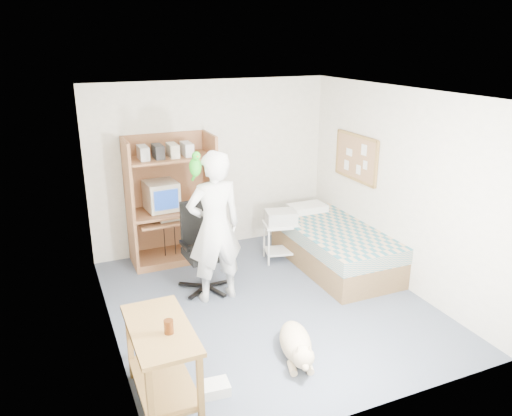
# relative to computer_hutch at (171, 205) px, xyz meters

# --- Properties ---
(floor) EXTENTS (4.00, 4.00, 0.00)m
(floor) POSITION_rel_computer_hutch_xyz_m (0.70, -1.74, -0.82)
(floor) COLOR #424B5A
(floor) RESTS_ON ground
(wall_back) EXTENTS (3.60, 0.02, 2.50)m
(wall_back) POSITION_rel_computer_hutch_xyz_m (0.70, 0.26, 0.43)
(wall_back) COLOR beige
(wall_back) RESTS_ON floor
(wall_right) EXTENTS (0.02, 4.00, 2.50)m
(wall_right) POSITION_rel_computer_hutch_xyz_m (2.50, -1.74, 0.43)
(wall_right) COLOR beige
(wall_right) RESTS_ON floor
(wall_left) EXTENTS (0.02, 4.00, 2.50)m
(wall_left) POSITION_rel_computer_hutch_xyz_m (-1.10, -1.74, 0.43)
(wall_left) COLOR beige
(wall_left) RESTS_ON floor
(ceiling) EXTENTS (3.60, 4.00, 0.02)m
(ceiling) POSITION_rel_computer_hutch_xyz_m (0.70, -1.74, 1.68)
(ceiling) COLOR white
(ceiling) RESTS_ON wall_back
(computer_hutch) EXTENTS (1.20, 0.63, 1.80)m
(computer_hutch) POSITION_rel_computer_hutch_xyz_m (0.00, 0.00, 0.00)
(computer_hutch) COLOR brown
(computer_hutch) RESTS_ON floor
(bed) EXTENTS (1.02, 2.02, 0.66)m
(bed) POSITION_rel_computer_hutch_xyz_m (2.00, -1.12, -0.53)
(bed) COLOR brown
(bed) RESTS_ON floor
(side_desk) EXTENTS (0.50, 1.00, 0.75)m
(side_desk) POSITION_rel_computer_hutch_xyz_m (-0.85, -2.94, -0.33)
(side_desk) COLOR brown
(side_desk) RESTS_ON floor
(corkboard) EXTENTS (0.04, 0.94, 0.66)m
(corkboard) POSITION_rel_computer_hutch_xyz_m (2.47, -0.84, 0.63)
(corkboard) COLOR olive
(corkboard) RESTS_ON wall_right
(office_chair) EXTENTS (0.63, 0.63, 1.12)m
(office_chair) POSITION_rel_computer_hutch_xyz_m (0.13, -1.03, -0.42)
(office_chair) COLOR black
(office_chair) RESTS_ON floor
(person) EXTENTS (0.70, 0.48, 1.85)m
(person) POSITION_rel_computer_hutch_xyz_m (0.18, -1.34, 0.11)
(person) COLOR silver
(person) RESTS_ON floor
(parrot) EXTENTS (0.14, 0.24, 0.38)m
(parrot) POSITION_rel_computer_hutch_xyz_m (-0.02, -1.33, 0.88)
(parrot) COLOR #198513
(parrot) RESTS_ON person
(dog) EXTENTS (0.47, 0.93, 0.36)m
(dog) POSITION_rel_computer_hutch_xyz_m (0.51, -2.83, -0.67)
(dog) COLOR beige
(dog) RESTS_ON floor
(printer_cart) EXTENTS (0.54, 0.47, 0.57)m
(printer_cart) POSITION_rel_computer_hutch_xyz_m (1.39, -0.67, -0.45)
(printer_cart) COLOR white
(printer_cart) RESTS_ON floor
(printer) EXTENTS (0.48, 0.40, 0.18)m
(printer) POSITION_rel_computer_hutch_xyz_m (1.39, -0.67, -0.17)
(printer) COLOR #B2B3AE
(printer) RESTS_ON printer_cart
(crt_monitor) EXTENTS (0.46, 0.48, 0.40)m
(crt_monitor) POSITION_rel_computer_hutch_xyz_m (-0.14, 0.01, 0.15)
(crt_monitor) COLOR beige
(crt_monitor) RESTS_ON computer_hutch
(keyboard) EXTENTS (0.46, 0.19, 0.03)m
(keyboard) POSITION_rel_computer_hutch_xyz_m (0.00, -0.16, -0.15)
(keyboard) COLOR beige
(keyboard) RESTS_ON computer_hutch
(pencil_cup) EXTENTS (0.08, 0.08, 0.12)m
(pencil_cup) POSITION_rel_computer_hutch_xyz_m (0.35, -0.09, -0.00)
(pencil_cup) COLOR gold
(pencil_cup) RESTS_ON computer_hutch
(drink_glass) EXTENTS (0.08, 0.08, 0.12)m
(drink_glass) POSITION_rel_computer_hutch_xyz_m (-0.80, -3.05, -0.01)
(drink_glass) COLOR #431F0A
(drink_glass) RESTS_ON side_desk
(floor_box_a) EXTENTS (0.27, 0.22, 0.10)m
(floor_box_a) POSITION_rel_computer_hutch_xyz_m (-0.40, -3.01, -0.77)
(floor_box_a) COLOR silver
(floor_box_a) RESTS_ON floor
(floor_box_b) EXTENTS (0.24, 0.27, 0.08)m
(floor_box_b) POSITION_rel_computer_hutch_xyz_m (-0.71, -2.81, -0.78)
(floor_box_b) COLOR #A7A7A3
(floor_box_b) RESTS_ON floor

